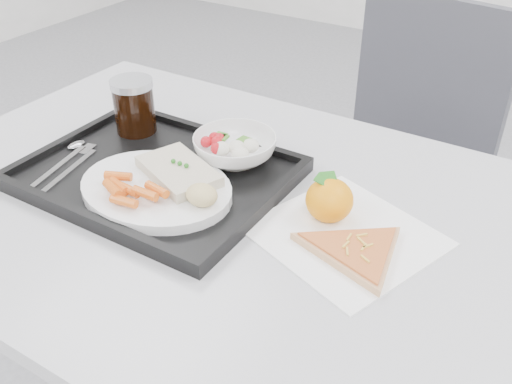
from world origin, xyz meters
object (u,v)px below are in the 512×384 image
at_px(pizza_slice, 356,251).
at_px(tangerine, 329,200).
at_px(chair, 406,157).
at_px(tray, 156,175).
at_px(dinner_plate, 156,189).
at_px(cola_glass, 134,105).
at_px(table, 227,233).
at_px(salad_bowl, 235,148).

bearing_deg(pizza_slice, tangerine, 139.45).
relative_size(chair, pizza_slice, 3.92).
xyz_separation_m(chair, tray, (-0.26, -0.68, 0.22)).
bearing_deg(pizza_slice, dinner_plate, -173.01).
bearing_deg(cola_glass, tangerine, -6.10).
height_order(cola_glass, pizza_slice, cola_glass).
distance_m(dinner_plate, tangerine, 0.29).
bearing_deg(pizza_slice, table, 175.93).
xyz_separation_m(chair, cola_glass, (-0.39, -0.58, 0.28)).
relative_size(dinner_plate, pizza_slice, 1.14).
height_order(dinner_plate, cola_glass, cola_glass).
xyz_separation_m(tray, salad_bowl, (0.10, 0.11, 0.03)).
relative_size(table, tangerine, 12.68).
relative_size(dinner_plate, salad_bowl, 1.78).
height_order(chair, tangerine, chair).
distance_m(cola_glass, pizza_slice, 0.54).
distance_m(chair, cola_glass, 0.75).
relative_size(table, tray, 2.67).
bearing_deg(tangerine, dinner_plate, -158.01).
height_order(chair, cola_glass, chair).
height_order(tangerine, pizza_slice, tangerine).
xyz_separation_m(cola_glass, pizza_slice, (0.53, -0.11, -0.06)).
bearing_deg(chair, cola_glass, -124.21).
xyz_separation_m(table, tray, (-0.15, -0.01, 0.08)).
distance_m(table, dinner_plate, 0.15).
xyz_separation_m(table, chair, (0.11, 0.67, -0.15)).
bearing_deg(salad_bowl, dinner_plate, -106.84).
bearing_deg(dinner_plate, tangerine, 21.99).
xyz_separation_m(salad_bowl, tangerine, (0.22, -0.06, -0.00)).
distance_m(tray, tangerine, 0.32).
relative_size(table, pizza_slice, 5.06).
distance_m(tray, cola_glass, 0.18).
bearing_deg(chair, salad_bowl, -105.77).
xyz_separation_m(salad_bowl, pizza_slice, (0.29, -0.12, -0.03)).
distance_m(table, chair, 0.70).
bearing_deg(dinner_plate, table, 30.84).
bearing_deg(chair, table, -99.32).
bearing_deg(table, salad_bowl, 115.52).
distance_m(table, tray, 0.16).
bearing_deg(chair, tangerine, -84.79).
relative_size(table, dinner_plate, 4.44).
height_order(table, tangerine, tangerine).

